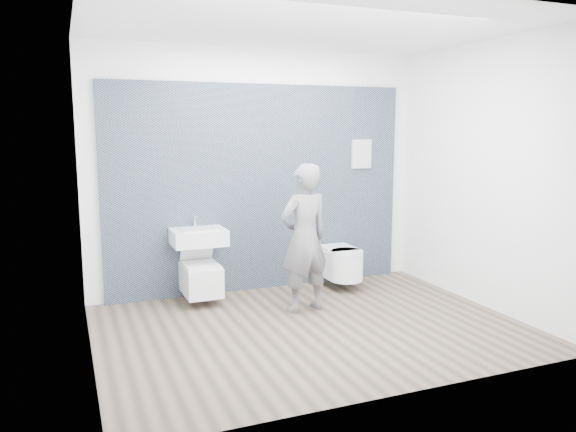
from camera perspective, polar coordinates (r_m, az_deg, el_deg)
name	(u,v)px	position (r m, az deg, el deg)	size (l,w,h in m)	color
ground	(311,327)	(5.52, 2.37, -11.22)	(4.00, 4.00, 0.00)	brown
room_shell	(312,146)	(5.19, 2.50, 7.13)	(4.00, 4.00, 4.00)	white
tile_wall	(261,287)	(6.82, -2.75, -7.26)	(3.60, 0.06, 2.40)	black
washbasin	(199,237)	(6.20, -9.07, -2.08)	(0.58, 0.44, 0.44)	white
toilet_square	(201,277)	(6.25, -8.85, -6.16)	(0.38, 0.55, 0.70)	white
toilet_rounded	(341,263)	(6.76, 5.45, -4.78)	(0.40, 0.67, 0.36)	white
info_placard	(359,277)	(7.31, 7.22, -6.22)	(0.27, 0.03, 0.35)	white
visitor	(304,238)	(5.80, 1.67, -2.27)	(0.56, 0.37, 1.55)	slate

